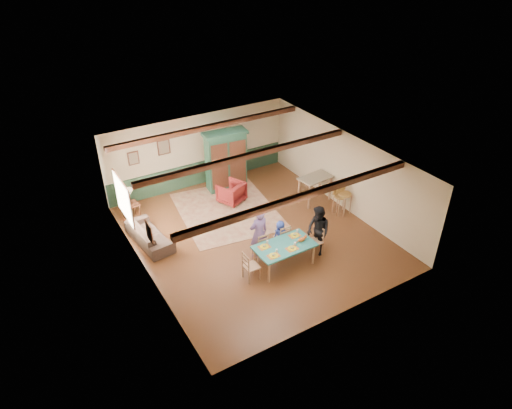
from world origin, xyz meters
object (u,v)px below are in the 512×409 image
dining_chair_end_left (251,266)px  person_woman (318,231)px  armoire (226,161)px  dining_chair_end_right (315,241)px  dining_table (284,256)px  cat (302,239)px  dining_chair_far_left (260,245)px  person_man (259,233)px  bar_stool_right (345,198)px  person_child (280,235)px  dining_chair_far_right (282,237)px  table_lamp (129,197)px  sofa (149,234)px  bar_stool_left (340,200)px  armchair (231,192)px  end_table (132,211)px  counter_table (315,189)px

dining_chair_end_left → person_woman: size_ratio=0.58×
armoire → dining_chair_end_right: bearing=-79.9°
dining_table → cat: 0.69m
dining_chair_far_left → person_woman: person_woman is taller
person_man → bar_stool_right: person_man is taller
person_child → dining_chair_far_right: bearing=90.0°
dining_chair_far_right → cat: (0.15, -0.77, 0.34)m
dining_chair_far_left → table_lamp: table_lamp is taller
dining_chair_end_left → dining_chair_end_right: same height
person_woman → dining_chair_far_right: bearing=-130.3°
sofa → bar_stool_left: (6.05, -1.71, 0.24)m
person_child → bar_stool_right: bearing=-170.5°
dining_table → table_lamp: size_ratio=3.14×
person_man → bar_stool_right: (3.66, 0.52, -0.21)m
armchair → person_child: bearing=66.6°
dining_chair_far_left → person_man: size_ratio=0.55×
person_man → person_woman: bearing=154.1°
armoire → bar_stool_right: bearing=-48.8°
dining_table → end_table: bearing=122.7°
dining_chair_end_right → end_table: size_ratio=1.52×
sofa → counter_table: bearing=-102.5°
dining_chair_end_right → bar_stool_left: bearing=122.5°
bar_stool_left → end_table: bearing=150.7°
dining_chair_far_right → end_table: bearing=-50.2°
cat → armoire: armoire is taller
dining_chair_far_right → table_lamp: 5.15m
armchair → table_lamp: size_ratio=1.52×
counter_table → bar_stool_left: (0.22, -1.07, 0.05)m
table_lamp → person_woman: bearing=-48.0°
dining_chair_end_right → person_woman: bearing=90.0°
cat → counter_table: size_ratio=0.29×
person_child → person_woman: bearing=136.7°
person_child → dining_chair_end_left: bearing=27.3°
end_table → counter_table: (5.87, -2.18, 0.18)m
cat → end_table: (-3.47, 4.69, -0.50)m
dining_chair_end_right → person_woman: person_woman is taller
cat → sofa: size_ratio=0.17×
dining_chair_far_left → dining_table: bearing=119.1°
dining_table → end_table: dining_table is taller
dining_chair_end_left → bar_stool_left: bar_stool_left is taller
dining_chair_far_left → armoire: 4.39m
cat → bar_stool_right: 3.08m
person_child → end_table: bearing=-49.7°
dining_chair_end_right → dining_chair_far_left: bearing=-114.9°
sofa → table_lamp: (-0.04, 1.54, 0.57)m
dining_chair_far_right → bar_stool_right: bar_stool_right is taller
dining_chair_far_left → dining_chair_end_right: 1.61m
dining_chair_far_right → dining_chair_end_left: 1.61m
dining_chair_far_right → sofa: bearing=-36.4°
dining_chair_far_left → counter_table: bearing=-152.7°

